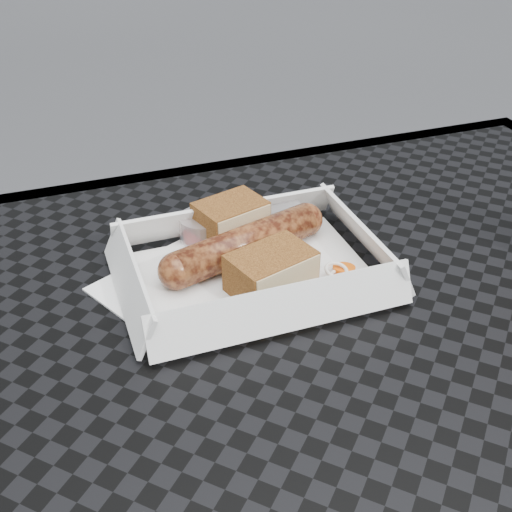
# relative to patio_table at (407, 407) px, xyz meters

# --- Properties ---
(patio_table) EXTENTS (0.80, 0.80, 0.74)m
(patio_table) POSITION_rel_patio_table_xyz_m (0.00, 0.00, 0.00)
(patio_table) COLOR black
(patio_table) RESTS_ON ground
(food_tray) EXTENTS (0.22, 0.15, 0.00)m
(food_tray) POSITION_rel_patio_table_xyz_m (-0.10, 0.14, 0.08)
(food_tray) COLOR white
(food_tray) RESTS_ON patio_table
(bratwurst) EXTENTS (0.18, 0.08, 0.04)m
(bratwurst) POSITION_rel_patio_table_xyz_m (-0.10, 0.17, 0.10)
(bratwurst) COLOR brown
(bratwurst) RESTS_ON food_tray
(bread_near) EXTENTS (0.08, 0.07, 0.04)m
(bread_near) POSITION_rel_patio_table_xyz_m (-0.10, 0.21, 0.10)
(bread_near) COLOR brown
(bread_near) RESTS_ON food_tray
(bread_far) EXTENTS (0.09, 0.07, 0.04)m
(bread_far) POSITION_rel_patio_table_xyz_m (-0.09, 0.11, 0.10)
(bread_far) COLOR brown
(bread_far) RESTS_ON food_tray
(veg_garnish) EXTENTS (0.03, 0.03, 0.00)m
(veg_garnish) POSITION_rel_patio_table_xyz_m (-0.03, 0.10, 0.08)
(veg_garnish) COLOR #F05C0A
(veg_garnish) RESTS_ON food_tray
(napkin) EXTENTS (0.16, 0.16, 0.00)m
(napkin) POSITION_rel_patio_table_xyz_m (-0.18, 0.15, 0.08)
(napkin) COLOR white
(napkin) RESTS_ON patio_table
(condiment_cup_sauce) EXTENTS (0.05, 0.05, 0.03)m
(condiment_cup_sauce) POSITION_rel_patio_table_xyz_m (-0.13, 0.22, 0.09)
(condiment_cup_sauce) COLOR maroon
(condiment_cup_sauce) RESTS_ON patio_table
(condiment_cup_empty) EXTENTS (0.05, 0.05, 0.03)m
(condiment_cup_empty) POSITION_rel_patio_table_xyz_m (-0.04, 0.21, 0.09)
(condiment_cup_empty) COLOR silver
(condiment_cup_empty) RESTS_ON patio_table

